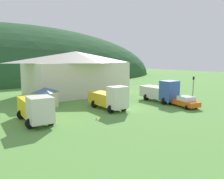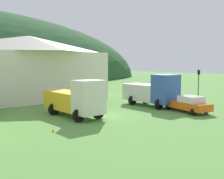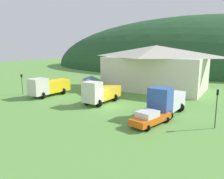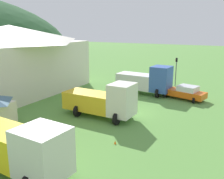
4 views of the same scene
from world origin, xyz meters
name	(u,v)px [view 2 (image 2 of 4)]	position (x,y,z in m)	size (l,w,h in m)	color
ground_plane	(99,116)	(0.00, 0.00, 0.00)	(200.00, 200.00, 0.00)	#5B9342
depot_building	(30,67)	(0.96, 15.86, 4.38)	(19.51, 12.42, 8.49)	silver
heavy_rig_striped	(76,99)	(-1.94, 0.84, 1.64)	(3.30, 7.01, 3.45)	silver
box_truck_blue	(153,91)	(8.08, 0.24, 1.76)	(3.45, 6.99, 3.65)	#3356AD
service_pickup_orange	(187,104)	(7.84, -4.38, 0.83)	(3.14, 5.59, 1.66)	orange
traffic_light_east	(198,83)	(13.91, -1.88, 2.49)	(0.20, 0.32, 4.05)	#4C4C51
traffic_cone_near_pickup	(53,132)	(-6.39, -2.64, 0.00)	(0.36, 0.36, 0.53)	orange
traffic_cone_mid_row	(125,105)	(6.35, 3.01, 0.00)	(0.36, 0.36, 0.60)	orange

